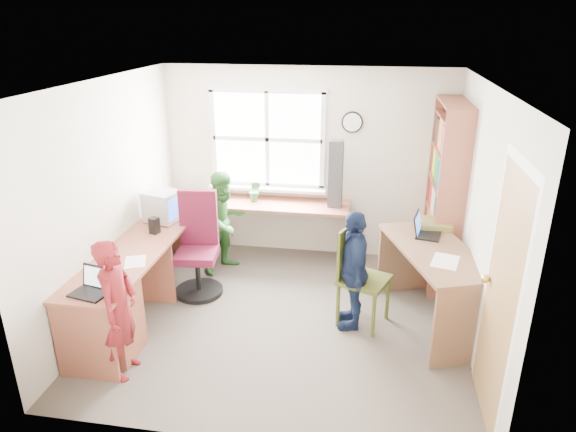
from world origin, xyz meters
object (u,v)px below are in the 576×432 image
(laptop_left, at_px, (93,287))
(cd_tower, at_px, (336,174))
(laptop_right, at_px, (424,230))
(wooden_chair, at_px, (357,272))
(person_red, at_px, (118,309))
(l_desk, at_px, (151,283))
(person_green, at_px, (225,222))
(crt_monitor, at_px, (163,206))
(bookshelf, at_px, (444,199))
(person_navy, at_px, (353,270))
(potted_plant, at_px, (255,191))
(right_desk, at_px, (434,270))
(swivel_chair, at_px, (198,250))

(laptop_left, relative_size, cd_tower, 0.43)
(laptop_left, bearing_deg, laptop_right, 40.04)
(wooden_chair, height_order, person_red, person_red)
(l_desk, height_order, person_green, person_green)
(crt_monitor, relative_size, cd_tower, 0.52)
(laptop_right, bearing_deg, l_desk, 118.61)
(person_red, distance_m, person_green, 2.10)
(bookshelf, distance_m, person_navy, 1.56)
(crt_monitor, xyz_separation_m, laptop_right, (2.89, -0.12, -0.04))
(potted_plant, height_order, person_navy, person_navy)
(cd_tower, bearing_deg, person_navy, -75.39)
(person_green, relative_size, person_navy, 1.01)
(laptop_left, height_order, cd_tower, cd_tower)
(right_desk, height_order, laptop_left, laptop_left)
(crt_monitor, bearing_deg, laptop_left, -74.65)
(crt_monitor, relative_size, laptop_left, 1.21)
(person_green, bearing_deg, potted_plant, 2.05)
(bookshelf, height_order, potted_plant, bookshelf)
(right_desk, height_order, potted_plant, potted_plant)
(wooden_chair, xyz_separation_m, person_red, (-1.97, -1.16, 0.08))
(l_desk, height_order, wooden_chair, wooden_chair)
(right_desk, distance_m, wooden_chair, 0.75)
(cd_tower, xyz_separation_m, person_green, (-1.28, -0.43, -0.54))
(l_desk, relative_size, person_navy, 2.39)
(potted_plant, bearing_deg, l_desk, -111.64)
(laptop_right, height_order, person_red, person_red)
(wooden_chair, xyz_separation_m, laptop_right, (0.65, 0.41, 0.33))
(laptop_right, bearing_deg, laptop_left, 130.28)
(wooden_chair, height_order, laptop_left, wooden_chair)
(laptop_left, bearing_deg, potted_plant, 82.92)
(laptop_left, xyz_separation_m, person_navy, (2.17, 1.03, -0.18))
(laptop_left, height_order, person_navy, person_navy)
(laptop_right, bearing_deg, cd_tower, 59.15)
(l_desk, relative_size, wooden_chair, 2.87)
(person_red, height_order, person_navy, person_red)
(wooden_chair, height_order, person_navy, person_navy)
(crt_monitor, bearing_deg, person_green, 46.30)
(potted_plant, bearing_deg, laptop_left, -109.13)
(bookshelf, bearing_deg, laptop_left, -144.83)
(cd_tower, relative_size, person_red, 0.65)
(l_desk, xyz_separation_m, wooden_chair, (2.04, 0.38, 0.10))
(crt_monitor, distance_m, person_red, 1.74)
(laptop_left, bearing_deg, swivel_chair, 85.83)
(laptop_right, distance_m, potted_plant, 2.21)
(crt_monitor, relative_size, potted_plant, 1.57)
(laptop_right, xyz_separation_m, person_green, (-2.28, 0.50, -0.26))
(wooden_chair, height_order, cd_tower, cd_tower)
(bookshelf, xyz_separation_m, person_green, (-2.55, -0.18, -0.37))
(bookshelf, xyz_separation_m, crt_monitor, (-3.16, -0.56, -0.07))
(swivel_chair, xyz_separation_m, potted_plant, (0.43, 1.01, 0.39))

